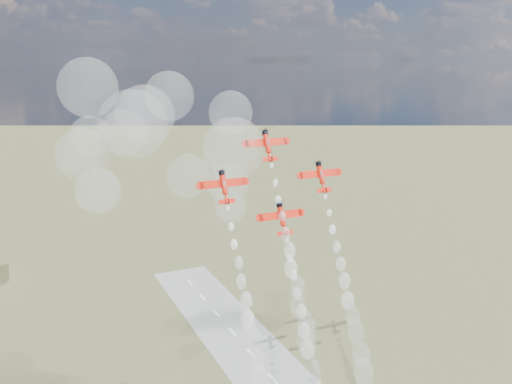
{
  "coord_description": "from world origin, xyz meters",
  "views": [
    {
      "loc": [
        -82.26,
        -132.82,
        117.23
      ],
      "look_at": [
        -17.62,
        6.8,
        79.75
      ],
      "focal_mm": 38.0,
      "sensor_mm": 36.0,
      "label": 1
    }
  ],
  "objects_px": {
    "plane_lead": "(267,145)",
    "plane_slot": "(282,218)",
    "plane_left": "(224,186)",
    "plane_right": "(321,176)"
  },
  "relations": [
    {
      "from": "plane_lead",
      "to": "plane_slot",
      "type": "relative_size",
      "value": 1.0
    },
    {
      "from": "plane_left",
      "to": "plane_right",
      "type": "bearing_deg",
      "value": 0.0
    },
    {
      "from": "plane_lead",
      "to": "plane_slot",
      "type": "distance_m",
      "value": 22.46
    },
    {
      "from": "plane_lead",
      "to": "plane_slot",
      "type": "xyz_separation_m",
      "value": [
        0.0,
        -9.96,
        -20.13
      ]
    },
    {
      "from": "plane_left",
      "to": "plane_slot",
      "type": "distance_m",
      "value": 19.58
    },
    {
      "from": "plane_lead",
      "to": "plane_left",
      "type": "relative_size",
      "value": 1.0
    },
    {
      "from": "plane_left",
      "to": "plane_lead",
      "type": "bearing_deg",
      "value": 17.24
    },
    {
      "from": "plane_right",
      "to": "plane_slot",
      "type": "bearing_deg",
      "value": -162.76
    },
    {
      "from": "plane_left",
      "to": "plane_slot",
      "type": "height_order",
      "value": "plane_left"
    },
    {
      "from": "plane_right",
      "to": "plane_slot",
      "type": "height_order",
      "value": "plane_right"
    }
  ]
}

